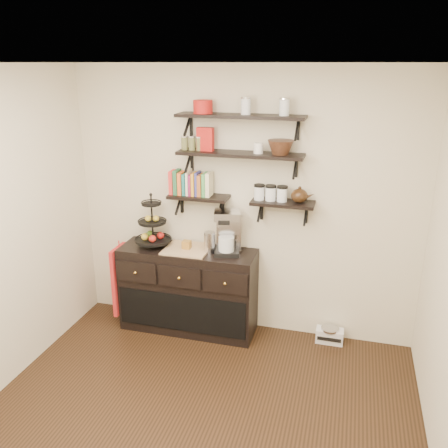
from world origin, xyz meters
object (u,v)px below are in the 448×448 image
Objects in this scene: sideboard at (188,289)px; coffee_maker at (228,233)px; radio at (330,335)px; fruit_stand at (153,229)px.

coffee_maker is (0.42, 0.03, 0.66)m from sideboard.
radio is (1.47, 0.11, -0.37)m from sideboard.
coffee_maker is 1.64× the size of radio.
fruit_stand reaches higher than radio.
radio is at bearing -8.78° from coffee_maker.
fruit_stand reaches higher than coffee_maker.
coffee_maker is at bearing -175.83° from radio.
fruit_stand is 1.99× the size of radio.
fruit_stand is at bearing -176.91° from radio.
fruit_stand is 2.09m from radio.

